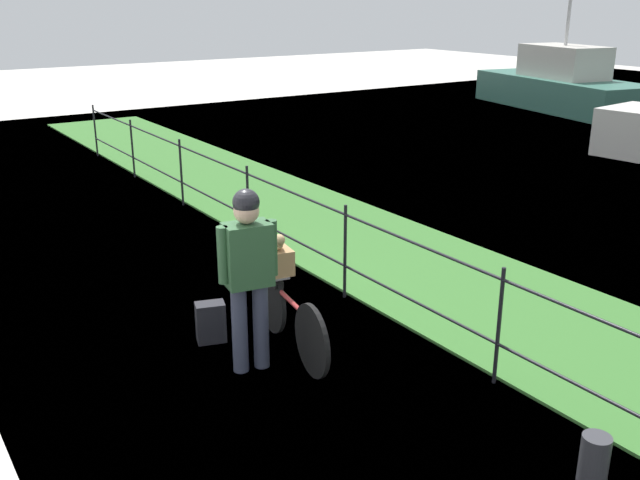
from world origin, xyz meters
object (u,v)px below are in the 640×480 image
terrier_dog (276,242)px  mooring_bollard (594,462)px  wooden_crate (275,261)px  cyclist_person (248,265)px  moored_boat_near (561,86)px  bicycle_main (290,317)px  backpack_on_paving (211,322)px

terrier_dog → mooring_bollard: (3.19, 0.62, -0.79)m
wooden_crate → cyclist_person: bearing=-49.6°
cyclist_person → mooring_bollard: cyclist_person is taller
wooden_crate → moored_boat_near: (-8.39, 14.77, -0.11)m
bicycle_main → moored_boat_near: 17.22m
bicycle_main → wooden_crate: size_ratio=4.95×
wooden_crate → terrier_dog: terrier_dog is taller
bicycle_main → cyclist_person: 0.81m
cyclist_person → backpack_on_paving: size_ratio=4.21×
mooring_bollard → moored_boat_near: 18.31m
moored_boat_near → cyclist_person: bearing=-60.0°
wooden_crate → backpack_on_paving: size_ratio=0.83×
bicycle_main → terrier_dog: bearing=171.1°
wooden_crate → mooring_bollard: bearing=10.9°
terrier_dog → cyclist_person: bearing=-51.0°
cyclist_person → terrier_dog: bearing=129.0°
cyclist_person → moored_boat_near: moored_boat_near is taller
mooring_bollard → moored_boat_near: size_ratio=0.07×
wooden_crate → mooring_bollard: size_ratio=0.81×
wooden_crate → backpack_on_paving: wooden_crate is taller
bicycle_main → wooden_crate: wooden_crate is taller
bicycle_main → cyclist_person: size_ratio=0.98×
terrier_dog → moored_boat_near: bearing=119.7°
terrier_dog → mooring_bollard: size_ratio=0.79×
backpack_on_paving → mooring_bollard: mooring_bollard is taller
bicycle_main → moored_boat_near: moored_boat_near is taller
wooden_crate → moored_boat_near: size_ratio=0.05×
wooden_crate → terrier_dog: bearing=-8.9°
backpack_on_paving → moored_boat_near: bearing=45.3°
cyclist_person → moored_boat_near: size_ratio=0.27×
terrier_dog → backpack_on_paving: terrier_dog is taller
mooring_bollard → moored_boat_near: bearing=129.3°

